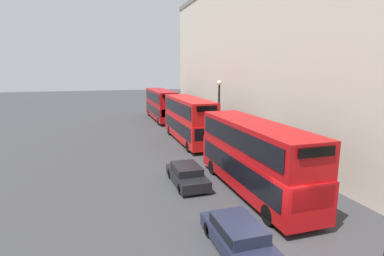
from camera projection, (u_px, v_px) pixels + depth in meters
name	position (u px, v px, depth m)	size (l,w,h in m)	color
ground_plane	(277.00, 243.00, 12.71)	(200.00, 200.00, 0.00)	#38383A
bus_leading	(254.00, 154.00, 17.54)	(2.59, 10.56, 4.25)	#B20C0F
bus_second_in_queue	(189.00, 118.00, 30.06)	(2.59, 10.65, 4.44)	red
bus_third_in_queue	(161.00, 103.00, 43.44)	(2.59, 11.49, 4.32)	#A80F14
car_dark_sedan	(239.00, 235.00, 12.05)	(1.81, 4.45, 1.24)	#1E2338
car_hatchback	(187.00, 174.00, 19.12)	(1.79, 4.25, 1.24)	black
street_lamp	(219.00, 107.00, 27.00)	(0.44, 0.44, 6.29)	black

